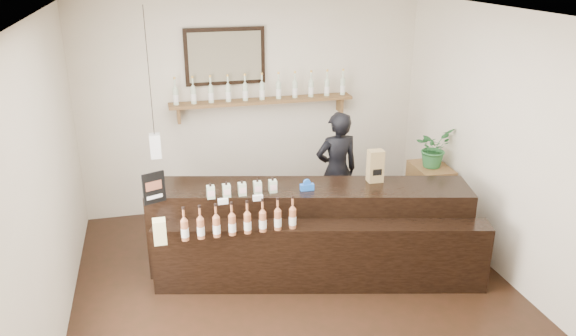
{
  "coord_description": "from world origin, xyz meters",
  "views": [
    {
      "loc": [
        -1.29,
        -4.62,
        3.3
      ],
      "look_at": [
        0.03,
        0.7,
        1.19
      ],
      "focal_mm": 35.0,
      "sensor_mm": 36.0,
      "label": 1
    }
  ],
  "objects": [
    {
      "name": "shopkeeper",
      "position": [
        0.87,
        1.55,
        0.86
      ],
      "size": [
        0.66,
        0.46,
        1.72
      ],
      "primitive_type": "imported",
      "rotation": [
        0.0,
        0.0,
        3.22
      ],
      "color": "black",
      "rests_on": "ground"
    },
    {
      "name": "potted_plant",
      "position": [
        2.0,
        1.24,
        1.08
      ],
      "size": [
        0.57,
        0.55,
        0.49
      ],
      "primitive_type": "imported",
      "rotation": [
        0.0,
        0.0,
        0.53
      ],
      "color": "#2A6A33",
      "rests_on": "side_cabinet"
    },
    {
      "name": "side_cabinet",
      "position": [
        2.0,
        1.24,
        0.42
      ],
      "size": [
        0.43,
        0.59,
        0.83
      ],
      "color": "brown",
      "rests_on": "ground"
    },
    {
      "name": "ground",
      "position": [
        0.0,
        0.0,
        0.0
      ],
      "size": [
        5.0,
        5.0,
        0.0
      ],
      "primitive_type": "plane",
      "color": "black",
      "rests_on": "ground"
    },
    {
      "name": "back_wall_decor",
      "position": [
        -0.15,
        2.37,
        1.76
      ],
      "size": [
        2.66,
        0.96,
        1.69
      ],
      "color": "brown",
      "rests_on": "ground"
    },
    {
      "name": "counter",
      "position": [
        0.26,
        0.57,
        0.45
      ],
      "size": [
        3.48,
        1.71,
        1.12
      ],
      "color": "black",
      "rests_on": "ground"
    },
    {
      "name": "promo_sign",
      "position": [
        -1.35,
        0.67,
        1.12
      ],
      "size": [
        0.22,
        0.11,
        0.32
      ],
      "color": "black",
      "rests_on": "counter"
    },
    {
      "name": "room_shell",
      "position": [
        0.0,
        0.0,
        1.7
      ],
      "size": [
        5.0,
        5.0,
        5.0
      ],
      "color": "beige",
      "rests_on": "ground"
    },
    {
      "name": "paper_bag",
      "position": [
        1.0,
        0.67,
        1.14
      ],
      "size": [
        0.17,
        0.13,
        0.36
      ],
      "color": "olive",
      "rests_on": "counter"
    },
    {
      "name": "tape_dispenser",
      "position": [
        0.22,
        0.61,
        1.01
      ],
      "size": [
        0.15,
        0.06,
        0.12
      ],
      "color": "blue",
      "rests_on": "counter"
    }
  ]
}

